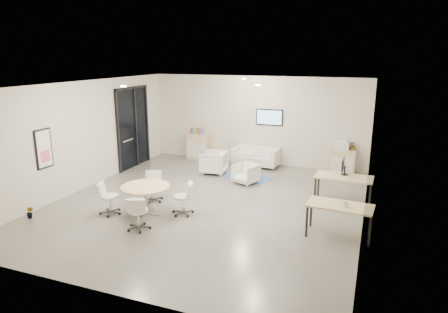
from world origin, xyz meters
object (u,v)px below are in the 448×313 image
sideboard_left (199,147)px  desk_front (340,208)px  loveseat (256,157)px  armchair_right (246,173)px  round_table (146,189)px  desk_rear (344,179)px  armchair_left (214,161)px  sideboard_right (342,161)px

sideboard_left → desk_front: sideboard_left is taller
loveseat → armchair_right: loveseat is taller
loveseat → round_table: size_ratio=1.36×
armchair_right → desk_rear: bearing=7.0°
armchair_left → round_table: (-0.22, -3.93, 0.24)m
sideboard_left → loveseat: 2.38m
sideboard_left → round_table: 5.59m
sideboard_right → loveseat: sideboard_right is taller
armchair_left → round_table: bearing=-9.2°
sideboard_left → armchair_right: (2.63, -2.21, -0.15)m
sideboard_left → round_table: sideboard_left is taller
desk_rear → desk_front: desk_rear is taller
round_table → desk_rear: bearing=28.9°
loveseat → armchair_left: 1.78m
armchair_right → round_table: (-1.58, -3.27, 0.32)m
loveseat → desk_front: size_ratio=1.13×
round_table → armchair_left: bearing=86.8°
sideboard_left → sideboard_right: size_ratio=1.18×
desk_rear → armchair_left: bearing=164.6°
loveseat → round_table: 5.50m
sideboard_left → desk_rear: 6.36m
sideboard_right → armchair_left: (-4.08, -1.58, 0.00)m
desk_front → round_table: size_ratio=1.20×
round_table → sideboard_right: bearing=52.0°
sideboard_left → sideboard_right: sideboard_left is taller
sideboard_left → sideboard_right: (5.35, 0.02, -0.07)m
sideboard_left → armchair_left: (1.27, -1.55, -0.07)m
sideboard_left → armchair_right: sideboard_left is taller
desk_rear → loveseat: bearing=141.8°
loveseat → armchair_right: 2.07m
loveseat → desk_front: bearing=-51.6°
armchair_left → round_table: 3.95m
sideboard_left → armchair_left: size_ratio=1.17×
desk_rear → round_table: size_ratio=1.24×
desk_rear → round_table: bearing=-148.6°
desk_front → sideboard_right: bearing=98.8°
armchair_left → desk_front: (4.45, -3.49, 0.24)m
sideboard_left → desk_front: size_ratio=0.67×
desk_rear → desk_front: size_ratio=1.04×
sideboard_left → sideboard_right: 5.35m
desk_rear → sideboard_right: bearing=97.8°
armchair_left → desk_rear: 4.59m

